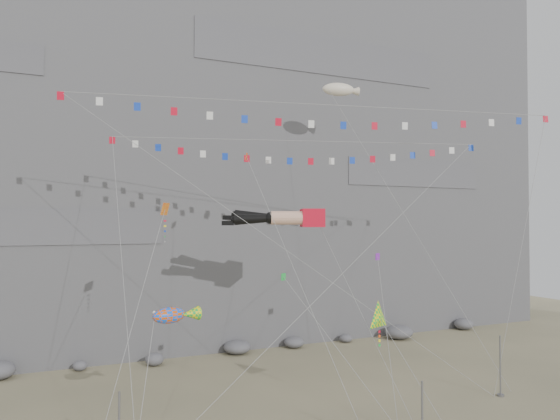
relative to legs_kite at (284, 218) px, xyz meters
name	(u,v)px	position (x,y,z in m)	size (l,w,h in m)	color
ground	(327,410)	(-0.17, -6.91, -12.76)	(120.00, 120.00, 0.00)	gray
cliff	(194,118)	(-0.17, 25.09, 12.24)	(80.00, 28.00, 50.00)	slate
talus_boulders	(237,348)	(-0.17, 10.09, -12.16)	(60.00, 3.00, 1.20)	slate
anchor_pole_right	(500,366)	(12.47, -9.70, -10.60)	(0.12, 0.12, 4.32)	slate
legs_kite	(284,218)	(0.00, 0.00, 0.00)	(8.15, 16.86, 18.41)	red
flag_banner_upper	(300,141)	(1.85, 0.91, 6.30)	(29.50, 16.90, 27.37)	red
flag_banner_lower	(328,105)	(1.65, -3.94, 8.27)	(36.07, 9.76, 24.07)	red
harlequin_kite	(165,210)	(-10.18, -3.32, 0.45)	(6.40, 8.97, 16.38)	red
fish_windsock	(169,316)	(-10.83, -7.33, -5.73)	(4.62, 5.44, 8.75)	#E4510B
delta_kite	(380,319)	(2.27, -9.49, -6.53)	(2.26, 7.30, 9.07)	yellow
blimp_windsock	(339,90)	(7.94, 4.92, 12.02)	(8.17, 15.45, 29.23)	beige
small_kite_a	(248,160)	(-3.36, -0.71, 4.31)	(2.88, 13.64, 21.72)	#FF5215
small_kite_b	(378,258)	(6.82, -2.82, -3.19)	(6.26, 10.72, 15.04)	purple
small_kite_c	(286,280)	(-3.07, -6.68, -4.08)	(4.39, 9.14, 12.86)	green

